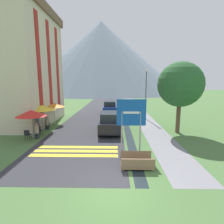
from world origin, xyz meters
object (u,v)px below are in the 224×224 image
at_px(cafe_umbrella_rear_orange, 54,105).
at_px(cafe_chair_nearest, 27,134).
at_px(parked_car_near, 110,122).
at_px(cafe_umbrella_front_red, 31,113).
at_px(person_standing_terrace, 38,122).
at_px(tree_by_path, 180,85).
at_px(road_sign, 131,118).
at_px(person_seated_near, 47,122).
at_px(cafe_chair_far_left, 47,123).
at_px(cafe_chair_near_right, 39,130).
at_px(footbridge, 137,162).
at_px(parked_car_far, 110,107).
at_px(cafe_umbrella_middle_yellow, 42,108).
at_px(streetlamp, 146,90).
at_px(person_seated_far, 37,130).
at_px(hotel_building, 25,62).

bearing_deg(cafe_umbrella_rear_orange, cafe_chair_nearest, -92.07).
distance_m(parked_car_near, cafe_umbrella_front_red, 6.51).
distance_m(person_standing_terrace, tree_by_path, 12.63).
bearing_deg(road_sign, person_seated_near, 143.95).
relative_size(cafe_chair_far_left, cafe_chair_nearest, 1.00).
relative_size(person_seated_near, tree_by_path, 0.21).
xyz_separation_m(cafe_chair_far_left, cafe_chair_nearest, (-0.12, -3.67, 0.00)).
bearing_deg(cafe_chair_near_right, tree_by_path, -19.38).
bearing_deg(tree_by_path, footbridge, -124.15).
height_order(parked_car_far, cafe_chair_far_left, parked_car_far).
bearing_deg(parked_car_near, cafe_chair_far_left, 168.97).
xyz_separation_m(footbridge, cafe_chair_near_right, (-7.49, 5.21, 0.29)).
xyz_separation_m(cafe_umbrella_middle_yellow, cafe_umbrella_rear_orange, (0.24, 2.51, -0.09)).
distance_m(cafe_chair_near_right, person_seated_near, 2.11).
height_order(footbridge, person_seated_near, person_seated_near).
bearing_deg(streetlamp, cafe_chair_nearest, -140.93).
distance_m(road_sign, cafe_umbrella_middle_yellow, 9.33).
height_order(cafe_umbrella_middle_yellow, streetlamp, streetlamp).
xyz_separation_m(cafe_umbrella_front_red, person_seated_far, (0.31, 0.06, -1.37)).
distance_m(cafe_chair_far_left, person_seated_near, 0.49).
bearing_deg(parked_car_near, cafe_umbrella_middle_yellow, 175.27).
height_order(hotel_building, person_seated_far, hotel_building).
relative_size(person_standing_terrace, tree_by_path, 0.29).
bearing_deg(person_seated_near, cafe_umbrella_rear_orange, 91.43).
relative_size(cafe_umbrella_middle_yellow, person_seated_far, 1.90).
distance_m(hotel_building, person_seated_far, 8.64).
xyz_separation_m(cafe_umbrella_middle_yellow, streetlamp, (10.46, 5.47, 1.36)).
relative_size(footbridge, person_seated_near, 1.33).
distance_m(person_seated_far, streetlamp, 13.04).
relative_size(person_seated_far, person_standing_terrace, 0.71).
distance_m(cafe_chair_far_left, cafe_umbrella_rear_orange, 2.39).
bearing_deg(cafe_umbrella_rear_orange, parked_car_near, -26.54).
distance_m(footbridge, tree_by_path, 8.82).
relative_size(parked_car_far, cafe_umbrella_middle_yellow, 1.82).
bearing_deg(person_seated_near, footbridge, -43.76).
xyz_separation_m(cafe_chair_nearest, cafe_umbrella_front_red, (0.22, 0.37, 1.56)).
bearing_deg(footbridge, cafe_umbrella_front_red, 149.91).
bearing_deg(cafe_umbrella_middle_yellow, parked_car_near, -4.73).
xyz_separation_m(cafe_chair_nearest, cafe_umbrella_rear_orange, (0.20, 5.51, 1.52)).
height_order(parked_car_near, person_seated_near, parked_car_near).
height_order(footbridge, person_standing_terrace, person_standing_terrace).
distance_m(footbridge, person_standing_terrace, 9.69).
distance_m(parked_car_near, person_seated_far, 6.10).
bearing_deg(cafe_chair_far_left, cafe_chair_nearest, -87.60).
distance_m(cafe_chair_far_left, cafe_umbrella_middle_yellow, 1.76).
relative_size(hotel_building, tree_by_path, 1.96).
xyz_separation_m(cafe_umbrella_front_red, cafe_umbrella_rear_orange, (-0.02, 5.13, -0.04)).
height_order(parked_car_far, cafe_umbrella_front_red, cafe_umbrella_front_red).
distance_m(parked_car_far, streetlamp, 6.15).
bearing_deg(parked_car_near, tree_by_path, -0.30).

